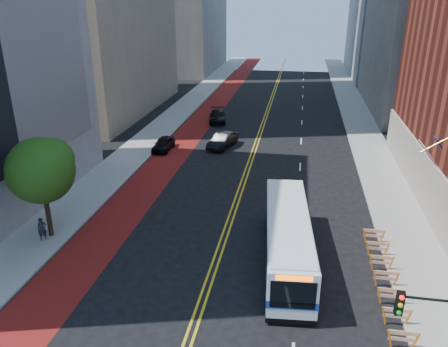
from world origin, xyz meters
TOP-DOWN VIEW (x-y plane):
  - ground at (0.00, 0.00)m, footprint 160.00×160.00m
  - sidewalk_left at (-12.00, 30.00)m, footprint 4.00×140.00m
  - sidewalk_right at (12.00, 30.00)m, footprint 4.00×140.00m
  - bus_lane_paint at (-8.10, 30.00)m, footprint 3.60×140.00m
  - center_line_inner at (-0.18, 30.00)m, footprint 0.14×140.00m
  - center_line_outer at (0.18, 30.00)m, footprint 0.14×140.00m
  - lane_dashes at (4.80, 38.00)m, footprint 0.14×98.20m
  - construction_barriers at (9.60, 3.42)m, footprint 1.42×10.91m
  - street_tree at (-11.24, 6.04)m, footprint 4.20×4.20m
  - traffic_signal at (9.41, -3.51)m, footprint 2.21×0.34m
  - transit_bus at (4.16, 5.83)m, footprint 3.42×11.49m
  - car_a at (-9.30, 24.44)m, footprint 1.72×4.04m
  - car_b at (-3.39, 26.39)m, footprint 2.83×4.98m
  - car_c at (-5.84, 36.35)m, footprint 2.92×5.29m
  - pedestrian at (-11.47, 5.36)m, footprint 0.67×0.66m

SIDE VIEW (x-z plane):
  - ground at x=0.00m, z-range 0.00..0.00m
  - center_line_inner at x=-0.18m, z-range 0.00..0.01m
  - center_line_outer at x=0.18m, z-range 0.00..0.01m
  - bus_lane_paint at x=-8.10m, z-range 0.00..0.01m
  - lane_dashes at x=4.80m, z-range 0.00..0.01m
  - sidewalk_left at x=-12.00m, z-range 0.00..0.15m
  - sidewalk_right at x=12.00m, z-range 0.00..0.15m
  - construction_barriers at x=9.60m, z-range 0.17..1.18m
  - car_a at x=-9.30m, z-range 0.00..1.36m
  - car_c at x=-5.84m, z-range 0.00..1.45m
  - car_b at x=-3.39m, z-range 0.00..1.55m
  - pedestrian at x=-11.47m, z-range 0.15..1.71m
  - transit_bus at x=4.16m, z-range 0.07..3.18m
  - traffic_signal at x=9.41m, z-range 1.18..6.26m
  - street_tree at x=-11.24m, z-range 1.56..8.26m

